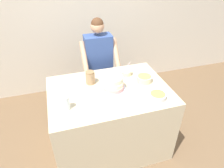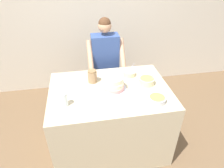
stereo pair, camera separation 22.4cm
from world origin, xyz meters
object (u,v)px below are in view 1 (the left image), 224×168
Objects in this scene: frosting_bowl_olive at (158,96)px; drinking_glass at (66,103)px; cake at (113,84)px; frosting_bowl_pink at (126,72)px; ceramic_plate at (136,99)px; frosting_bowl_yellow at (144,78)px; person_baker at (99,60)px; stoneware_jar at (90,78)px.

drinking_glass is (-0.98, 0.11, 0.04)m from frosting_bowl_olive.
cake reaches higher than frosting_bowl_olive.
cake reaches higher than drinking_glass.
cake is at bearing -132.00° from frosting_bowl_pink.
frosting_bowl_olive is at bearing -12.58° from ceramic_plate.
person_baker is at bearing 118.77° from frosting_bowl_yellow.
frosting_bowl_yellow is at bearing -54.78° from frosting_bowl_pink.
person_baker reaches higher than frosting_bowl_olive.
frosting_bowl_pink is at bearing 82.45° from ceramic_plate.
drinking_glass is at bearing -149.88° from frosting_bowl_pink.
person_baker is at bearing 59.43° from drinking_glass.
frosting_bowl_yellow is 1.00× the size of frosting_bowl_olive.
frosting_bowl_pink is 1.08× the size of drinking_glass.
frosting_bowl_olive is at bearing -35.15° from cake.
cake is 0.31m from ceramic_plate.
ceramic_plate is 1.36× the size of stoneware_jar.
cake is 1.84× the size of frosting_bowl_pink.
cake reaches higher than frosting_bowl_pink.
person_baker is 7.06× the size of ceramic_plate.
frosting_bowl_olive is at bearing -69.66° from person_baker.
frosting_bowl_yellow is 1.18× the size of stoneware_jar.
person_baker is 8.11× the size of frosting_bowl_olive.
frosting_bowl_pink reaches higher than ceramic_plate.
stoneware_jar is (-0.48, -0.07, 0.04)m from frosting_bowl_pink.
cake is 0.31m from stoneware_jar.
ceramic_plate is (0.17, -1.03, 0.01)m from person_baker.
frosting_bowl_yellow is at bearing 90.13° from frosting_bowl_olive.
drinking_glass is at bearing -161.39° from cake.
frosting_bowl_pink reaches higher than stoneware_jar.
person_baker is at bearing 88.79° from cake.
frosting_bowl_yellow is 1.15× the size of frosting_bowl_pink.
person_baker reaches higher than stoneware_jar.
frosting_bowl_pink is at bearing 105.50° from frosting_bowl_olive.
frosting_bowl_olive is at bearing -6.15° from drinking_glass.
ceramic_plate is (-0.23, 0.05, -0.03)m from frosting_bowl_olive.
frosting_bowl_yellow is at bearing 14.22° from drinking_glass.
ceramic_plate is at bearing -52.38° from cake.
frosting_bowl_pink is at bearing 125.22° from frosting_bowl_yellow.
frosting_bowl_olive is 0.24m from ceramic_plate.
drinking_glass is 0.75m from ceramic_plate.
stoneware_jar is at bearing 141.88° from frosting_bowl_olive.
frosting_bowl_pink reaches higher than frosting_bowl_yellow.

